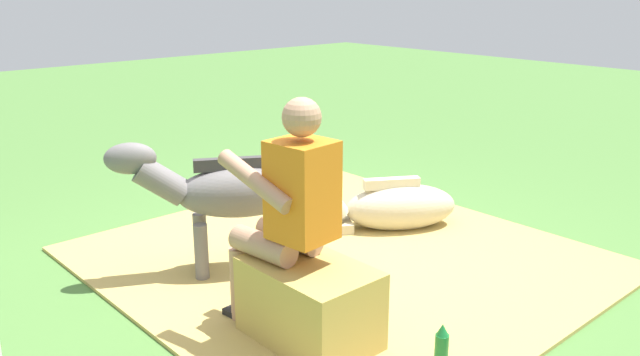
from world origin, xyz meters
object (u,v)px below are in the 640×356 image
(pony_standing, at_px, (228,193))
(soda_bottle, at_px, (442,348))
(hay_bale, at_px, (309,305))
(pony_lying, at_px, (388,207))
(person_seated, at_px, (287,208))

(pony_standing, xyz_separation_m, soda_bottle, (-1.67, -0.11, -0.43))
(hay_bale, xyz_separation_m, pony_standing, (1.02, -0.20, 0.33))
(hay_bale, bearing_deg, pony_lying, -61.44)
(person_seated, distance_m, pony_lying, 1.80)
(soda_bottle, bearing_deg, person_seated, 21.79)
(pony_lying, bearing_deg, hay_bale, 118.56)
(hay_bale, relative_size, pony_standing, 0.59)
(pony_lying, xyz_separation_m, soda_bottle, (-1.50, 1.25, -0.06))
(pony_lying, bearing_deg, pony_standing, 82.80)
(pony_lying, distance_m, soda_bottle, 1.95)
(person_seated, height_order, pony_lying, person_seated)
(pony_standing, bearing_deg, pony_lying, -97.20)
(hay_bale, bearing_deg, soda_bottle, -154.21)
(hay_bale, distance_m, pony_lying, 1.78)
(hay_bale, distance_m, person_seated, 0.53)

